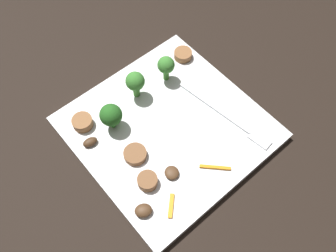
{
  "coord_description": "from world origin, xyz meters",
  "views": [
    {
      "loc": [
        0.21,
        -0.18,
        0.51
      ],
      "look_at": [
        0.0,
        0.0,
        0.01
      ],
      "focal_mm": 38.14,
      "sensor_mm": 36.0,
      "label": 1
    }
  ],
  "objects_px": {
    "mushroom_1": "(90,142)",
    "mushroom_2": "(172,173)",
    "pepper_strip_1": "(171,206)",
    "fork": "(229,118)",
    "broccoli_floret_2": "(134,83)",
    "broccoli_floret_0": "(166,66)",
    "sausage_slice_1": "(83,122)",
    "sausage_slice_0": "(183,55)",
    "pepper_strip_0": "(215,167)",
    "sausage_slice_2": "(147,181)",
    "mushroom_0": "(143,211)",
    "plate": "(168,128)",
    "sausage_slice_3": "(135,154)",
    "broccoli_floret_1": "(111,115)"
  },
  "relations": [
    {
      "from": "sausage_slice_3",
      "to": "pepper_strip_0",
      "type": "bearing_deg",
      "value": 39.91
    },
    {
      "from": "broccoli_floret_2",
      "to": "sausage_slice_3",
      "type": "bearing_deg",
      "value": -37.94
    },
    {
      "from": "sausage_slice_3",
      "to": "mushroom_1",
      "type": "distance_m",
      "value": 0.07
    },
    {
      "from": "broccoli_floret_2",
      "to": "pepper_strip_0",
      "type": "bearing_deg",
      "value": 3.03
    },
    {
      "from": "pepper_strip_1",
      "to": "pepper_strip_0",
      "type": "bearing_deg",
      "value": 90.85
    },
    {
      "from": "mushroom_1",
      "to": "pepper_strip_0",
      "type": "height_order",
      "value": "mushroom_1"
    },
    {
      "from": "broccoli_floret_2",
      "to": "sausage_slice_0",
      "type": "height_order",
      "value": "broccoli_floret_2"
    },
    {
      "from": "mushroom_1",
      "to": "mushroom_2",
      "type": "bearing_deg",
      "value": 27.62
    },
    {
      "from": "plate",
      "to": "fork",
      "type": "xyz_separation_m",
      "value": [
        0.05,
        0.08,
        0.01
      ]
    },
    {
      "from": "fork",
      "to": "sausage_slice_1",
      "type": "bearing_deg",
      "value": -136.02
    },
    {
      "from": "mushroom_1",
      "to": "plate",
      "type": "bearing_deg",
      "value": 64.16
    },
    {
      "from": "broccoli_floret_0",
      "to": "sausage_slice_0",
      "type": "distance_m",
      "value": 0.06
    },
    {
      "from": "plate",
      "to": "pepper_strip_1",
      "type": "xyz_separation_m",
      "value": [
        0.1,
        -0.08,
        0.01
      ]
    },
    {
      "from": "sausage_slice_2",
      "to": "mushroom_1",
      "type": "distance_m",
      "value": 0.11
    },
    {
      "from": "pepper_strip_0",
      "to": "mushroom_2",
      "type": "bearing_deg",
      "value": -122.28
    },
    {
      "from": "sausage_slice_2",
      "to": "mushroom_1",
      "type": "height_order",
      "value": "sausage_slice_2"
    },
    {
      "from": "broccoli_floret_2",
      "to": "sausage_slice_1",
      "type": "height_order",
      "value": "broccoli_floret_2"
    },
    {
      "from": "plate",
      "to": "pepper_strip_0",
      "type": "xyz_separation_m",
      "value": [
        0.1,
        0.01,
        0.01
      ]
    },
    {
      "from": "broccoli_floret_2",
      "to": "sausage_slice_1",
      "type": "xyz_separation_m",
      "value": [
        -0.01,
        -0.1,
        -0.03
      ]
    },
    {
      "from": "pepper_strip_0",
      "to": "sausage_slice_1",
      "type": "bearing_deg",
      "value": -150.59
    },
    {
      "from": "pepper_strip_1",
      "to": "mushroom_1",
      "type": "bearing_deg",
      "value": -169.13
    },
    {
      "from": "broccoli_floret_1",
      "to": "mushroom_2",
      "type": "xyz_separation_m",
      "value": [
        0.12,
        0.02,
        -0.03
      ]
    },
    {
      "from": "plate",
      "to": "mushroom_2",
      "type": "xyz_separation_m",
      "value": [
        0.07,
        -0.05,
        0.01
      ]
    },
    {
      "from": "fork",
      "to": "sausage_slice_2",
      "type": "distance_m",
      "value": 0.17
    },
    {
      "from": "plate",
      "to": "broccoli_floret_1",
      "type": "bearing_deg",
      "value": -131.11
    },
    {
      "from": "plate",
      "to": "sausage_slice_2",
      "type": "distance_m",
      "value": 0.1
    },
    {
      "from": "sausage_slice_2",
      "to": "sausage_slice_3",
      "type": "distance_m",
      "value": 0.05
    },
    {
      "from": "pepper_strip_1",
      "to": "mushroom_2",
      "type": "bearing_deg",
      "value": 137.87
    },
    {
      "from": "broccoli_floret_2",
      "to": "pepper_strip_1",
      "type": "relative_size",
      "value": 1.5
    },
    {
      "from": "sausage_slice_0",
      "to": "pepper_strip_0",
      "type": "relative_size",
      "value": 0.68
    },
    {
      "from": "fork",
      "to": "mushroom_0",
      "type": "relative_size",
      "value": 7.29
    },
    {
      "from": "broccoli_floret_1",
      "to": "sausage_slice_1",
      "type": "xyz_separation_m",
      "value": [
        -0.03,
        -0.04,
        -0.02
      ]
    },
    {
      "from": "sausage_slice_0",
      "to": "mushroom_1",
      "type": "relative_size",
      "value": 1.37
    },
    {
      "from": "plate",
      "to": "mushroom_1",
      "type": "height_order",
      "value": "mushroom_1"
    },
    {
      "from": "fork",
      "to": "pepper_strip_0",
      "type": "bearing_deg",
      "value": -67.21
    },
    {
      "from": "sausage_slice_1",
      "to": "pepper_strip_1",
      "type": "relative_size",
      "value": 0.92
    },
    {
      "from": "plate",
      "to": "sausage_slice_2",
      "type": "bearing_deg",
      "value": -57.83
    },
    {
      "from": "broccoli_floret_1",
      "to": "pepper_strip_1",
      "type": "distance_m",
      "value": 0.16
    },
    {
      "from": "plate",
      "to": "sausage_slice_3",
      "type": "relative_size",
      "value": 7.93
    },
    {
      "from": "fork",
      "to": "broccoli_floret_2",
      "type": "xyz_separation_m",
      "value": [
        -0.13,
        -0.09,
        0.03
      ]
    },
    {
      "from": "fork",
      "to": "sausage_slice_1",
      "type": "relative_size",
      "value": 5.56
    },
    {
      "from": "broccoli_floret_0",
      "to": "sausage_slice_1",
      "type": "relative_size",
      "value": 1.54
    },
    {
      "from": "broccoli_floret_1",
      "to": "sausage_slice_1",
      "type": "relative_size",
      "value": 1.53
    },
    {
      "from": "plate",
      "to": "sausage_slice_0",
      "type": "bearing_deg",
      "value": 128.82
    },
    {
      "from": "sausage_slice_2",
      "to": "mushroom_2",
      "type": "xyz_separation_m",
      "value": [
        0.01,
        0.04,
        -0.0
      ]
    },
    {
      "from": "fork",
      "to": "sausage_slice_0",
      "type": "relative_size",
      "value": 5.66
    },
    {
      "from": "mushroom_2",
      "to": "pepper_strip_1",
      "type": "relative_size",
      "value": 0.64
    },
    {
      "from": "mushroom_1",
      "to": "mushroom_2",
      "type": "height_order",
      "value": "mushroom_1"
    },
    {
      "from": "pepper_strip_1",
      "to": "mushroom_0",
      "type": "bearing_deg",
      "value": -118.43
    },
    {
      "from": "sausage_slice_0",
      "to": "mushroom_0",
      "type": "height_order",
      "value": "same"
    }
  ]
}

